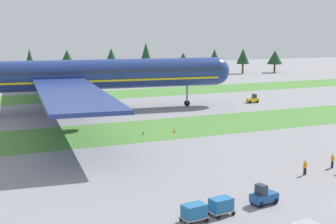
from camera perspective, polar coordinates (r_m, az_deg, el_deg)
name	(u,v)px	position (r m, az deg, el deg)	size (l,w,h in m)	color
grass_strip_near	(177,127)	(81.45, 1.05, -1.81)	(320.00, 16.61, 0.01)	#4C8438
grass_strip_far	(102,95)	(123.43, -7.78, 2.01)	(320.00, 16.61, 0.01)	#4C8438
airliner	(62,75)	(97.65, -12.41, 4.25)	(71.37, 87.54, 20.62)	navy
baggage_tug	(264,196)	(46.71, 11.21, -9.70)	(2.76, 1.65, 1.97)	#1E4C8E
cargo_dolly_lead	(221,205)	(43.57, 6.28, -10.86)	(2.39, 1.80, 1.55)	#A3A3A8
cargo_dolly_second	(194,211)	(41.95, 3.09, -11.64)	(2.39, 1.80, 1.55)	#A3A3A8
pushback_tractor	(253,99)	(110.69, 9.99, 1.51)	(2.72, 1.56, 1.97)	yellow
ground_crew_marshaller	(305,167)	(56.87, 15.87, -6.24)	(0.56, 0.36, 1.74)	black
ground_crew_loader	(333,160)	(60.74, 18.84, -5.38)	(0.36, 0.54, 1.74)	black
taxiway_marker_0	(175,130)	(77.25, 0.78, -2.17)	(0.44, 0.44, 0.69)	orange
taxiway_marker_1	(143,133)	(75.81, -2.92, -2.44)	(0.44, 0.44, 0.61)	orange
distant_tree_line	(72,60)	(160.73, -11.30, 6.03)	(168.12, 10.15, 12.94)	#4C3823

